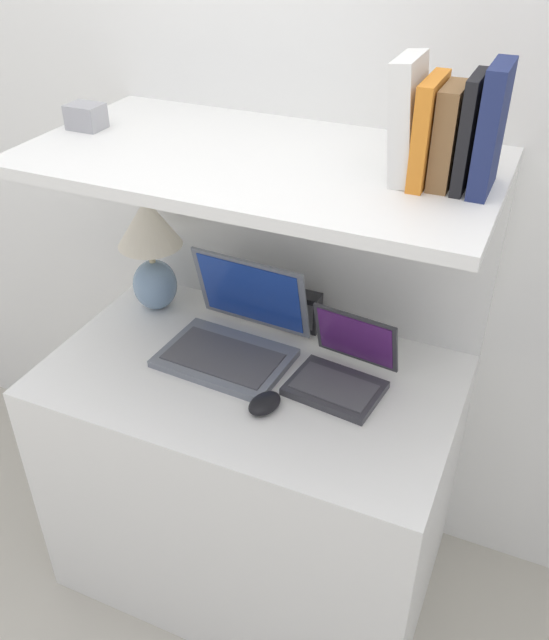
% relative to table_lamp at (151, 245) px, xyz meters
% --- Properties ---
extents(wall_back, '(6.00, 0.05, 2.40)m').
position_rel_table_lamp_xyz_m(wall_back, '(0.40, 0.20, 0.22)').
color(wall_back, white).
rests_on(wall_back, ground_plane).
extents(desk, '(1.07, 0.64, 0.77)m').
position_rel_table_lamp_xyz_m(desk, '(0.40, -0.19, -0.60)').
color(desk, white).
rests_on(desk, ground_plane).
extents(back_riser, '(1.07, 0.04, 1.31)m').
position_rel_table_lamp_xyz_m(back_riser, '(0.40, 0.16, -0.33)').
color(back_riser, white).
rests_on(back_riser, ground_plane).
extents(shelf, '(1.07, 0.58, 0.03)m').
position_rel_table_lamp_xyz_m(shelf, '(0.40, -0.11, 0.34)').
color(shelf, white).
rests_on(shelf, back_riser).
extents(table_lamp, '(0.18, 0.18, 0.35)m').
position_rel_table_lamp_xyz_m(table_lamp, '(0.00, 0.00, 0.00)').
color(table_lamp, '#7593B2').
rests_on(table_lamp, desk).
extents(laptop_large, '(0.35, 0.32, 0.25)m').
position_rel_table_lamp_xyz_m(laptop_large, '(0.32, -0.11, -0.16)').
color(laptop_large, slate).
rests_on(laptop_large, desk).
extents(laptop_small, '(0.25, 0.25, 0.18)m').
position_rel_table_lamp_xyz_m(laptop_small, '(0.63, -0.13, -0.17)').
color(laptop_small, '#333338').
rests_on(laptop_small, desk).
extents(computer_mouse, '(0.09, 0.11, 0.04)m').
position_rel_table_lamp_xyz_m(computer_mouse, '(0.49, -0.29, -0.19)').
color(computer_mouse, black).
rests_on(computer_mouse, desk).
extents(router_box, '(0.10, 0.05, 0.11)m').
position_rel_table_lamp_xyz_m(router_box, '(0.44, 0.07, -0.15)').
color(router_box, black).
rests_on(router_box, desk).
extents(book_navy, '(0.04, 0.14, 0.24)m').
position_rel_table_lamp_xyz_m(book_navy, '(0.88, -0.11, 0.48)').
color(book_navy, navy).
rests_on(book_navy, shelf).
extents(book_black, '(0.02, 0.13, 0.22)m').
position_rel_table_lamp_xyz_m(book_black, '(0.85, -0.11, 0.47)').
color(book_black, black).
rests_on(book_black, shelf).
extents(book_brown, '(0.04, 0.12, 0.19)m').
position_rel_table_lamp_xyz_m(book_brown, '(0.81, -0.11, 0.46)').
color(book_brown, brown).
rests_on(book_brown, shelf).
extents(book_orange, '(0.03, 0.16, 0.21)m').
position_rel_table_lamp_xyz_m(book_orange, '(0.77, -0.11, 0.46)').
color(book_orange, orange).
rests_on(book_orange, shelf).
extents(book_white, '(0.06, 0.14, 0.24)m').
position_rel_table_lamp_xyz_m(book_white, '(0.72, -0.11, 0.48)').
color(book_white, silver).
rests_on(book_white, shelf).
extents(shelf_gadget, '(0.08, 0.07, 0.06)m').
position_rel_table_lamp_xyz_m(shelf_gadget, '(-0.07, -0.11, 0.39)').
color(shelf_gadget, '#99999E').
rests_on(shelf_gadget, shelf).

